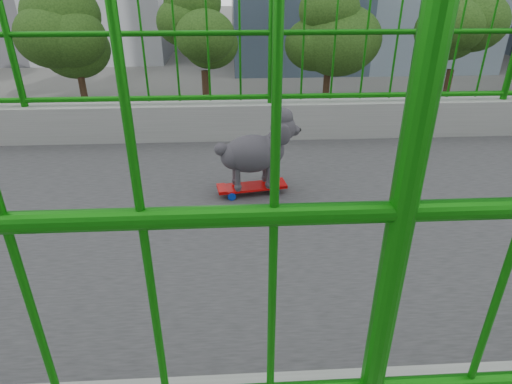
{
  "coord_description": "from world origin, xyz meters",
  "views": [
    {
      "loc": [
        2.1,
        -2.32,
        8.26
      ],
      "look_at": [
        -0.74,
        -2.16,
        6.8
      ],
      "focal_mm": 30.04,
      "sensor_mm": 36.0,
      "label": 1
    }
  ],
  "objects_px": {
    "car_1": "(411,235)",
    "car_4": "(256,138)",
    "skateboard": "(252,188)",
    "poodle": "(256,150)"
  },
  "relations": [
    {
      "from": "car_1",
      "to": "car_4",
      "type": "height_order",
      "value": "car_1"
    },
    {
      "from": "skateboard",
      "to": "car_1",
      "type": "distance_m",
      "value": 12.19
    },
    {
      "from": "poodle",
      "to": "car_4",
      "type": "bearing_deg",
      "value": 167.83
    },
    {
      "from": "skateboard",
      "to": "poodle",
      "type": "distance_m",
      "value": 0.26
    },
    {
      "from": "skateboard",
      "to": "car_4",
      "type": "xyz_separation_m",
      "value": [
        -18.47,
        1.08,
        -6.35
      ]
    },
    {
      "from": "skateboard",
      "to": "car_1",
      "type": "height_order",
      "value": "skateboard"
    },
    {
      "from": "poodle",
      "to": "skateboard",
      "type": "bearing_deg",
      "value": -90.0
    },
    {
      "from": "skateboard",
      "to": "car_4",
      "type": "height_order",
      "value": "skateboard"
    },
    {
      "from": "car_1",
      "to": "car_4",
      "type": "relative_size",
      "value": 1.14
    },
    {
      "from": "poodle",
      "to": "car_1",
      "type": "height_order",
      "value": "poodle"
    }
  ]
}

